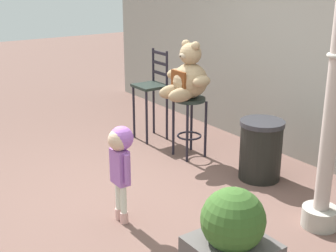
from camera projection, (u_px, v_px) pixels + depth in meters
name	position (u px, v px, depth m)	size (l,w,h in m)	color
ground_plane	(138.00, 199.00, 4.67)	(24.00, 24.00, 0.00)	brown
building_wall	(302.00, 24.00, 5.42)	(7.87, 0.30, 3.19)	#99968D
bar_stool_with_teddy	(190.00, 115.00, 5.63)	(0.37, 0.37, 0.74)	#202A25
teddy_bear	(188.00, 78.00, 5.46)	(0.65, 0.58, 0.68)	tan
child_walking	(120.00, 154.00, 4.07)	(0.29, 0.23, 0.91)	#D7A29B
trash_bin	(261.00, 150.00, 5.06)	(0.48, 0.48, 0.66)	black
lamppost	(331.00, 116.00, 3.86)	(0.32, 0.32, 2.65)	#ACA69A
bar_chair_empty	(152.00, 91.00, 6.19)	(0.38, 0.38, 1.20)	#202A25
planter_with_shrub	(232.00, 239.00, 3.38)	(0.56, 0.56, 0.72)	#56504E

